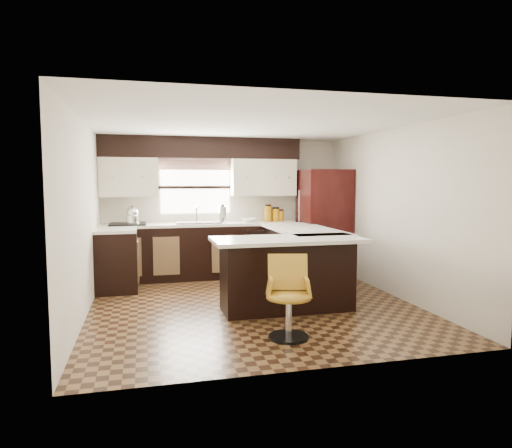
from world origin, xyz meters
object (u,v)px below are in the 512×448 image
object	(u,v)px
peninsula_long	(300,261)
bar_chair	(289,298)
peninsula_return	(287,275)
refrigerator	(324,223)

from	to	relation	value
peninsula_long	bar_chair	bearing A→B (deg)	-112.60
peninsula_long	peninsula_return	size ratio (longest dim) A/B	1.18
peninsula_return	refrigerator	size ratio (longest dim) A/B	0.89
peninsula_long	refrigerator	xyz separation A→B (m)	(0.78, 0.99, 0.48)
peninsula_return	bar_chair	bearing A→B (deg)	-106.73
refrigerator	bar_chair	distance (m)	3.44
refrigerator	bar_chair	bearing A→B (deg)	-118.33
refrigerator	bar_chair	world-z (taller)	refrigerator
refrigerator	bar_chair	xyz separation A→B (m)	(-1.62, -3.00, -0.49)
peninsula_return	bar_chair	xyz separation A→B (m)	(-0.31, -1.03, -0.02)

